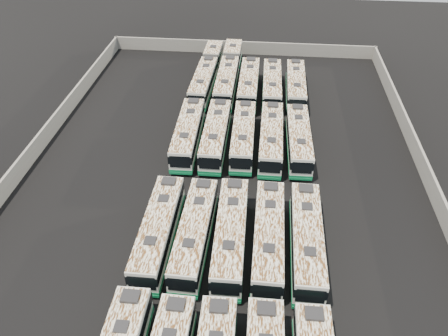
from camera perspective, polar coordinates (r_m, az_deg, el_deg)
ground at (r=47.57m, az=-0.48°, el=-2.43°), size 140.00×140.00×0.00m
perimeter_wall at (r=46.88m, az=-0.49°, el=-1.40°), size 45.20×73.20×2.20m
bus_midfront_far_left at (r=40.67m, az=-8.53°, el=-8.05°), size 2.64×12.41×3.50m
bus_midfront_left at (r=40.15m, az=-3.83°, el=-8.41°), size 2.86×12.31×3.45m
bus_midfront_center at (r=39.87m, az=0.88°, el=-8.63°), size 2.87×12.58×3.53m
bus_midfront_right at (r=39.85m, az=5.84°, el=-8.94°), size 2.69×12.44×3.50m
bus_midfront_far_right at (r=40.07m, az=10.72°, el=-9.20°), size 2.73×12.56×3.54m
bus_midback_far_left at (r=52.98m, az=-4.71°, el=4.52°), size 2.92×12.53×3.52m
bus_midback_left at (r=52.58m, az=-1.09°, el=4.37°), size 2.64×12.48×3.52m
bus_midback_center at (r=52.55m, az=2.53°, el=4.26°), size 2.75×12.19×3.43m
bus_midback_right at (r=52.31m, az=6.17°, el=3.93°), size 2.71×12.44×3.50m
bus_midback_far_right at (r=52.61m, az=9.73°, el=3.72°), size 2.80×12.13×3.41m
bus_back_far_left at (r=67.70m, az=-2.24°, el=12.32°), size 3.05×18.86×3.41m
bus_back_left at (r=67.61m, az=0.63°, el=12.37°), size 2.72×19.46×3.53m
bus_back_center at (r=64.23m, az=3.25°, el=10.88°), size 2.64×12.47×3.52m
bus_back_right at (r=64.29m, az=6.28°, el=10.70°), size 2.72×12.23×3.44m
bus_back_far_right at (r=64.60m, az=9.34°, el=10.54°), size 2.64×12.12×3.41m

